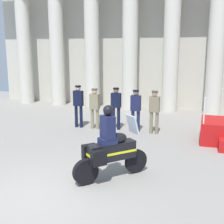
{
  "coord_description": "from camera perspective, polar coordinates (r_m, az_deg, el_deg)",
  "views": [
    {
      "loc": [
        3.38,
        -5.19,
        3.21
      ],
      "look_at": [
        0.54,
        3.71,
        1.23
      ],
      "focal_mm": 47.47,
      "sensor_mm": 36.0,
      "label": 1
    }
  ],
  "objects": [
    {
      "name": "motorcycle_with_rider",
      "position": [
        7.38,
        -0.5,
        -7.1
      ],
      "size": [
        1.51,
        1.61,
        1.9
      ],
      "rotation": [
        0.0,
        0.0,
        0.82
      ],
      "color": "black",
      "rests_on": "ground_plane"
    },
    {
      "name": "officer_in_row_4",
      "position": [
        11.41,
        8.16,
        0.64
      ],
      "size": [
        0.39,
        0.24,
        1.67
      ],
      "rotation": [
        0.0,
        0.0,
        3.09
      ],
      "color": "#7A7056",
      "rests_on": "ground_plane"
    },
    {
      "name": "officer_in_row_3",
      "position": [
        11.66,
        4.59,
        0.93
      ],
      "size": [
        0.39,
        0.24,
        1.66
      ],
      "rotation": [
        0.0,
        0.0,
        3.09
      ],
      "color": "#191E42",
      "rests_on": "ground_plane"
    },
    {
      "name": "ground_plane",
      "position": [
        6.98,
        -14.13,
        -15.79
      ],
      "size": [
        28.0,
        28.0,
        0.0
      ],
      "primitive_type": "plane",
      "color": "gray"
    },
    {
      "name": "colonnade_backdrop",
      "position": [
        16.51,
        3.96,
        14.15
      ],
      "size": [
        16.8,
        1.67,
        7.6
      ],
      "color": "beige",
      "rests_on": "ground_plane"
    },
    {
      "name": "officer_in_row_2",
      "position": [
        11.91,
        0.78,
        1.36
      ],
      "size": [
        0.39,
        0.24,
        1.71
      ],
      "rotation": [
        0.0,
        0.0,
        3.09
      ],
      "color": "black",
      "rests_on": "ground_plane"
    },
    {
      "name": "officer_in_row_1",
      "position": [
        12.04,
        -3.36,
        1.29
      ],
      "size": [
        0.39,
        0.24,
        1.66
      ],
      "rotation": [
        0.0,
        0.0,
        3.09
      ],
      "color": "#847A5B",
      "rests_on": "ground_plane"
    },
    {
      "name": "officer_in_row_0",
      "position": [
        12.32,
        -6.49,
        1.77
      ],
      "size": [
        0.39,
        0.24,
        1.76
      ],
      "rotation": [
        0.0,
        0.0,
        3.09
      ],
      "color": "black",
      "rests_on": "ground_plane"
    }
  ]
}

